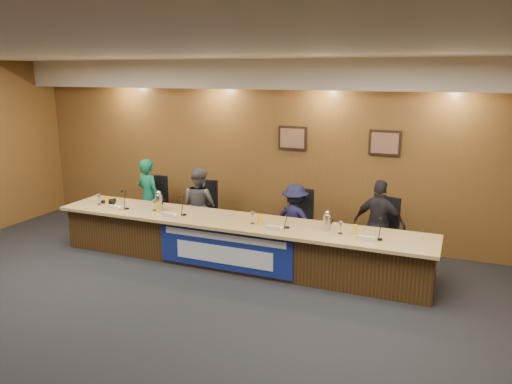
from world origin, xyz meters
TOP-DOWN VIEW (x-y plane):
  - floor at (0.00, 0.00)m, footprint 10.00×10.00m
  - ceiling at (0.00, 0.00)m, footprint 10.00×8.00m
  - wall_back at (0.00, 4.00)m, footprint 10.00×0.04m
  - soffit at (0.00, 3.75)m, footprint 10.00×0.50m
  - dais_body at (0.00, 2.40)m, footprint 6.00×0.80m
  - dais_top at (0.00, 2.35)m, footprint 6.10×0.95m
  - banner at (0.00, 1.99)m, footprint 2.20×0.02m
  - banner_text_upper at (0.00, 1.97)m, footprint 2.00×0.01m
  - banner_text_lower at (0.00, 1.97)m, footprint 1.60×0.01m
  - wall_photo_left at (0.40, 3.97)m, footprint 0.52×0.04m
  - wall_photo_right at (2.00, 3.97)m, footprint 0.52×0.04m
  - panelist_a at (-2.12, 3.15)m, footprint 0.60×0.46m
  - panelist_b at (-1.05, 3.15)m, footprint 0.78×0.68m
  - panelist_c at (0.74, 3.15)m, footprint 0.85×0.59m
  - panelist_d at (2.11, 3.15)m, footprint 0.86×0.47m
  - office_chair_a at (-2.12, 3.25)m, footprint 0.50×0.50m
  - office_chair_b at (-1.05, 3.25)m, footprint 0.53×0.53m
  - office_chair_c at (0.74, 3.25)m, footprint 0.50×0.50m
  - office_chair_d at (2.11, 3.25)m, footprint 0.60×0.60m
  - nameplate_a at (-2.14, 2.12)m, footprint 0.24×0.08m
  - microphone_a at (-1.92, 2.22)m, footprint 0.07×0.07m
  - juice_glass_a at (-2.40, 2.31)m, footprint 0.06×0.06m
  - water_glass_a at (-2.55, 2.29)m, footprint 0.08×0.08m
  - nameplate_b at (-1.02, 2.07)m, footprint 0.24×0.08m
  - microphone_b at (-0.84, 2.27)m, footprint 0.07×0.07m
  - juice_glass_b at (-1.33, 2.27)m, footprint 0.06×0.06m
  - water_glass_b at (-1.44, 2.32)m, footprint 0.08×0.08m
  - nameplate_c at (0.75, 2.09)m, footprint 0.24×0.08m
  - microphone_c at (0.91, 2.27)m, footprint 0.07×0.07m
  - juice_glass_c at (0.46, 2.32)m, footprint 0.06×0.06m
  - water_glass_c at (0.35, 2.27)m, footprint 0.08×0.08m
  - nameplate_d at (2.07, 2.12)m, footprint 0.24×0.08m
  - microphone_d at (2.26, 2.25)m, footprint 0.07×0.07m
  - juice_glass_d at (1.89, 2.33)m, footprint 0.06×0.06m
  - water_glass_d at (1.69, 2.31)m, footprint 0.08×0.08m
  - carafe_left at (-1.38, 2.38)m, footprint 0.13×0.13m
  - carafe_right at (1.47, 2.38)m, footprint 0.12×0.12m
  - speakerphone at (-2.44, 2.44)m, footprint 0.32×0.32m

SIDE VIEW (x-z plane):
  - floor at x=0.00m, z-range 0.00..0.00m
  - banner_text_lower at x=0.00m, z-range 0.16..0.44m
  - dais_body at x=0.00m, z-range 0.00..0.70m
  - banner at x=0.00m, z-range 0.05..0.71m
  - office_chair_a at x=-2.12m, z-range 0.44..0.52m
  - office_chair_b at x=-1.05m, z-range 0.44..0.52m
  - office_chair_c at x=0.74m, z-range 0.44..0.52m
  - office_chair_d at x=2.11m, z-range 0.44..0.52m
  - banner_text_upper at x=0.00m, z-range 0.53..0.63m
  - panelist_c at x=0.74m, z-range 0.00..1.21m
  - panelist_b at x=-1.05m, z-range 0.00..1.36m
  - panelist_d at x=2.11m, z-range 0.00..1.39m
  - panelist_a at x=-2.12m, z-range 0.00..1.45m
  - dais_top at x=0.00m, z-range 0.70..0.75m
  - microphone_a at x=-1.92m, z-range 0.75..0.77m
  - microphone_b at x=-0.84m, z-range 0.75..0.77m
  - microphone_c at x=0.91m, z-range 0.75..0.77m
  - microphone_d at x=2.26m, z-range 0.75..0.77m
  - speakerphone at x=-2.44m, z-range 0.75..0.80m
  - nameplate_a at x=-2.14m, z-range 0.74..0.85m
  - nameplate_b at x=-1.02m, z-range 0.74..0.85m
  - nameplate_c at x=0.75m, z-range 0.74..0.85m
  - nameplate_d at x=2.07m, z-range 0.74..0.85m
  - juice_glass_a at x=-2.40m, z-range 0.75..0.90m
  - juice_glass_b at x=-1.33m, z-range 0.75..0.90m
  - juice_glass_c at x=0.46m, z-range 0.75..0.90m
  - juice_glass_d at x=1.89m, z-range 0.75..0.90m
  - water_glass_a at x=-2.55m, z-range 0.75..0.93m
  - water_glass_b at x=-1.44m, z-range 0.75..0.93m
  - water_glass_c at x=0.35m, z-range 0.75..0.93m
  - water_glass_d at x=1.69m, z-range 0.75..0.93m
  - carafe_right at x=1.47m, z-range 0.75..0.99m
  - carafe_left at x=-1.38m, z-range 0.75..1.01m
  - wall_back at x=0.00m, z-range 0.00..3.20m
  - wall_photo_left at x=0.40m, z-range 1.64..2.06m
  - wall_photo_right at x=2.00m, z-range 1.64..2.06m
  - soffit at x=0.00m, z-range 2.70..3.20m
  - ceiling at x=0.00m, z-range 3.18..3.22m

